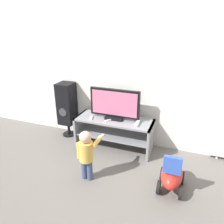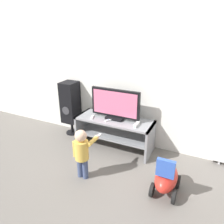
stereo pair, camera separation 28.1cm
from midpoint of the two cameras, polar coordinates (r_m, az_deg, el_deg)
ground_plane at (r=3.68m, az=1.22°, el=-10.95°), size 16.00×16.00×0.00m
wall_back at (r=3.67m, az=5.15°, el=10.96°), size 10.00×0.06×2.60m
tv_stand at (r=3.70m, az=2.85°, el=-4.43°), size 1.30×0.49×0.54m
television at (r=3.54m, az=3.12°, el=1.91°), size 0.83×0.20×0.51m
game_console at (r=3.42m, az=8.79°, el=-3.28°), size 0.05×0.19×0.04m
remote_primary at (r=3.67m, az=-3.01°, el=-1.38°), size 0.07×0.13×0.03m
remote_secondary at (r=3.55m, az=1.33°, el=-2.21°), size 0.10×0.13×0.03m
child at (r=2.98m, az=-5.11°, el=-9.96°), size 0.28×0.43×0.73m
speaker_tower at (r=4.12m, az=-8.93°, el=2.30°), size 0.28×0.31×1.03m
ride_on_toy at (r=2.97m, az=16.75°, el=-16.30°), size 0.31×0.53×0.57m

